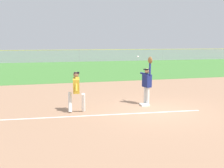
% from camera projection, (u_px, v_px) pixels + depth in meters
% --- Properties ---
extents(ground_plane, '(84.28, 84.28, 0.00)m').
position_uv_depth(ground_plane, '(156.00, 110.00, 10.90)').
color(ground_plane, tan).
extents(outfield_grass, '(54.77, 19.84, 0.01)m').
position_uv_depth(outfield_grass, '(90.00, 68.00, 28.32)').
color(outfield_grass, '#478438').
rests_on(outfield_grass, ground_plane).
extents(chalk_foul_line, '(11.97, 1.02, 0.01)m').
position_uv_depth(chalk_foul_line, '(58.00, 117.00, 9.85)').
color(chalk_foul_line, white).
rests_on(chalk_foul_line, ground_plane).
extents(first_base, '(0.38, 0.38, 0.08)m').
position_uv_depth(first_base, '(144.00, 105.00, 11.67)').
color(first_base, white).
rests_on(first_base, ground_plane).
extents(fielder, '(0.35, 0.89, 2.28)m').
position_uv_depth(fielder, '(147.00, 81.00, 11.66)').
color(fielder, silver).
rests_on(fielder, ground_plane).
extents(runner, '(0.74, 0.85, 1.72)m').
position_uv_depth(runner, '(76.00, 89.00, 10.41)').
color(runner, white).
rests_on(runner, ground_plane).
extents(baseball, '(0.07, 0.07, 0.07)m').
position_uv_depth(baseball, '(138.00, 57.00, 11.67)').
color(baseball, white).
extents(outfield_fence, '(54.85, 0.08, 1.82)m').
position_uv_depth(outfield_fence, '(79.00, 56.00, 37.65)').
color(outfield_fence, '#93999E').
rests_on(outfield_fence, ground_plane).
extents(parked_car_silver, '(4.41, 2.14, 1.25)m').
position_uv_depth(parked_car_silver, '(26.00, 56.00, 40.06)').
color(parked_car_silver, '#B7B7BC').
rests_on(parked_car_silver, ground_plane).
extents(parked_car_red, '(4.55, 2.42, 1.25)m').
position_uv_depth(parked_car_red, '(60.00, 56.00, 40.78)').
color(parked_car_red, '#B21E1E').
rests_on(parked_car_red, ground_plane).
extents(parked_car_blue, '(4.59, 2.51, 1.25)m').
position_uv_depth(parked_car_blue, '(89.00, 56.00, 42.31)').
color(parked_car_blue, '#23389E').
rests_on(parked_car_blue, ground_plane).
extents(parked_car_white, '(4.46, 2.24, 1.25)m').
position_uv_depth(parked_car_white, '(120.00, 55.00, 43.01)').
color(parked_car_white, white).
rests_on(parked_car_white, ground_plane).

